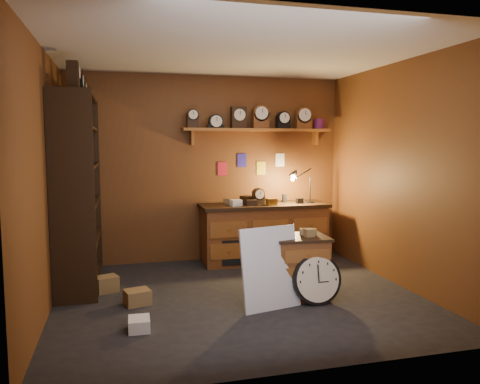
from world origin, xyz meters
name	(u,v)px	position (x,y,z in m)	size (l,w,h in m)	color
floor	(239,297)	(0.00, 0.00, 0.00)	(4.00, 4.00, 0.00)	black
room_shell	(241,144)	(0.04, 0.11, 1.72)	(4.02, 3.62, 2.71)	brown
shelving_unit	(75,183)	(-1.79, 0.98, 1.25)	(0.47, 1.60, 2.58)	black
workbench	(264,229)	(0.76, 1.47, 0.47)	(1.86, 0.66, 1.36)	brown
low_cabinet	(299,264)	(0.66, -0.16, 0.38)	(0.64, 0.55, 0.78)	brown
big_round_clock	(317,279)	(0.75, -0.43, 0.27)	(0.55, 0.17, 0.55)	black
white_panel	(270,308)	(0.23, -0.41, 0.00)	(0.66, 0.03, 0.88)	silver
mini_fridge	(231,249)	(0.25, 1.39, 0.22)	(0.44, 0.46, 0.44)	silver
floor_box_a	(137,297)	(-1.12, 0.04, 0.08)	(0.26, 0.22, 0.16)	olive
floor_box_b	(139,324)	(-1.13, -0.68, 0.06)	(0.20, 0.23, 0.12)	white
floor_box_c	(107,284)	(-1.45, 0.57, 0.09)	(0.24, 0.20, 0.18)	olive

